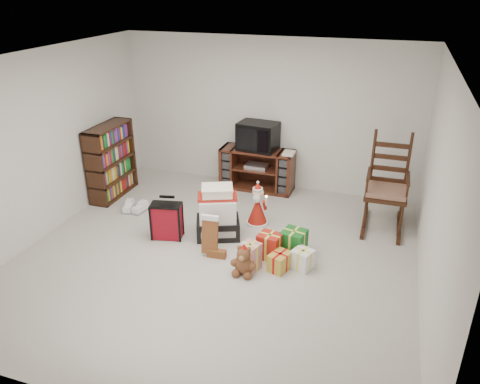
% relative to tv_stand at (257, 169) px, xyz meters
% --- Properties ---
extents(room, '(5.01, 5.01, 2.51)m').
position_rel_tv_stand_xyz_m(room, '(0.12, -2.25, 0.89)').
color(room, '#B7B3A8').
rests_on(room, ground).
extents(tv_stand, '(1.24, 0.45, 0.71)m').
position_rel_tv_stand_xyz_m(tv_stand, '(0.00, 0.00, 0.00)').
color(tv_stand, '#4D1F16').
rests_on(tv_stand, floor).
extents(bookshelf, '(0.33, 0.98, 1.20)m').
position_rel_tv_stand_xyz_m(bookshelf, '(-2.19, -0.99, 0.22)').
color(bookshelf, '#341A0E').
rests_on(bookshelf, floor).
extents(rocking_chair, '(0.58, 0.96, 1.44)m').
position_rel_tv_stand_xyz_m(rocking_chair, '(2.12, -0.67, 0.14)').
color(rocking_chair, '#341A0E').
rests_on(rocking_chair, floor).
extents(gift_pile, '(0.71, 0.62, 0.74)m').
position_rel_tv_stand_xyz_m(gift_pile, '(-0.05, -1.74, -0.03)').
color(gift_pile, black).
rests_on(gift_pile, floor).
extents(red_suitcase, '(0.43, 0.29, 0.61)m').
position_rel_tv_stand_xyz_m(red_suitcase, '(-0.70, -2.01, -0.09)').
color(red_suitcase, maroon).
rests_on(red_suitcase, floor).
extents(stocking, '(0.28, 0.14, 0.57)m').
position_rel_tv_stand_xyz_m(stocking, '(0.02, -2.23, -0.07)').
color(stocking, '#0B6A15').
rests_on(stocking, floor).
extents(teddy_bear, '(0.25, 0.23, 0.38)m').
position_rel_tv_stand_xyz_m(teddy_bear, '(0.58, -2.49, -0.19)').
color(teddy_bear, brown).
rests_on(teddy_bear, floor).
extents(santa_figurine, '(0.33, 0.31, 0.67)m').
position_rel_tv_stand_xyz_m(santa_figurine, '(0.37, -1.23, -0.10)').
color(santa_figurine, maroon).
rests_on(santa_figurine, floor).
extents(mrs_claus_figurine, '(0.29, 0.28, 0.60)m').
position_rel_tv_stand_xyz_m(mrs_claus_figurine, '(-0.24, -1.60, -0.12)').
color(mrs_claus_figurine, maroon).
rests_on(mrs_claus_figurine, floor).
extents(sneaker_pair, '(0.39, 0.33, 0.11)m').
position_rel_tv_stand_xyz_m(sneaker_pair, '(-1.56, -1.43, -0.30)').
color(sneaker_pair, white).
rests_on(sneaker_pair, floor).
extents(gift_cluster, '(0.78, 0.89, 0.27)m').
position_rel_tv_stand_xyz_m(gift_cluster, '(0.96, -2.16, -0.22)').
color(gift_cluster, '#A51D12').
rests_on(gift_cluster, floor).
extents(crt_television, '(0.67, 0.52, 0.46)m').
position_rel_tv_stand_xyz_m(crt_television, '(0.00, 0.01, 0.58)').
color(crt_television, black).
rests_on(crt_television, tv_stand).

